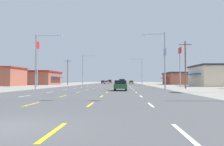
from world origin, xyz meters
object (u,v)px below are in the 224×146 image
Objects in this scene: suv_inner_right_near at (122,82)px; streetlight_right_row_1 at (141,69)px; streetlight_left_row_0 at (39,57)px; streetlight_left_row_1 at (84,67)px; sedan_far_right_mid at (131,82)px; sedan_inner_right_nearest at (121,85)px; hatchback_far_left_farther at (103,82)px; sedan_inner_right_far at (122,82)px; streetlight_right_row_0 at (163,57)px; sedan_inner_left_midfar at (107,82)px; pole_sign_right_row_1 at (180,58)px; suv_inner_left_farthest at (110,81)px; pole_sign_left_row_1 at (37,53)px; pole_sign_right_row_2 at (165,56)px.

streetlight_right_row_1 reaches higher than suv_inner_right_near.
streetlight_left_row_0 is 0.86× the size of streetlight_left_row_1.
sedan_inner_right_nearest is at bearing -93.21° from sedan_far_right_mid.
hatchback_far_left_farther reaches higher than sedan_inner_right_nearest.
suv_inner_right_near is 1.09× the size of sedan_inner_right_far.
streetlight_right_row_0 is 0.99× the size of streetlight_right_row_1.
hatchback_far_left_farther is at bearing 88.24° from streetlight_left_row_0.
sedan_inner_right_far is (-3.95, 21.54, 0.00)m from sedan_far_right_mid.
streetlight_right_row_0 is (6.46, -44.25, 4.12)m from suv_inner_right_near.
streetlight_right_row_1 is (2.53, -21.41, 4.50)m from sedan_far_right_mid.
suv_inner_right_near is at bearing -100.01° from sedan_far_right_mid.
sedan_inner_left_midfar is (-10.66, 1.55, 0.00)m from sedan_far_right_mid.
sedan_far_right_mid is 52.75m from pole_sign_right_row_1.
sedan_far_right_mid is at bearing -79.61° from sedan_inner_right_far.
sedan_far_right_mid is 34.50m from suv_inner_left_farthest.
suv_inner_left_farthest is 54.71m from streetlight_left_row_1.
sedan_inner_right_far is at bearing 100.39° from sedan_far_right_mid.
pole_sign_left_row_1 reaches higher than sedan_inner_right_far.
suv_inner_left_farthest is 0.58× the size of pole_sign_right_row_1.
pole_sign_right_row_2 reaches higher than sedan_inner_right_nearest.
streetlight_left_row_0 is at bearing -106.37° from suv_inner_right_near.
sedan_inner_left_midfar is 0.51× the size of streetlight_left_row_0.
sedan_inner_left_midfar is 26.86m from streetlight_right_row_1.
streetlight_left_row_1 reaches higher than sedan_far_right_mid.
streetlight_right_row_1 is at bearing -81.42° from sedan_inner_right_far.
suv_inner_right_near is 44.91m from streetlight_right_row_0.
pole_sign_left_row_1 is 1.16× the size of streetlight_right_row_0.
hatchback_far_left_farther is 47.81m from streetlight_right_row_1.
hatchback_far_left_farther is at bearing 113.64° from pole_sign_right_row_2.
streetlight_left_row_1 is at bearing 77.85° from pole_sign_left_row_1.
streetlight_right_row_0 reaches higher than pole_sign_right_row_1.
pole_sign_right_row_2 is 1.25× the size of streetlight_right_row_0.
hatchback_far_left_farther is 44.98m from streetlight_left_row_1.
suv_inner_left_farthest is (-7.03, 54.61, 0.00)m from suv_inner_right_near.
suv_inner_right_near is at bearing 98.30° from streetlight_right_row_0.
streetlight_left_row_0 is 0.99× the size of streetlight_right_row_0.
pole_sign_right_row_2 is at bearing 79.62° from streetlight_right_row_0.
sedan_inner_right_nearest is 0.50× the size of streetlight_right_row_1.
hatchback_far_left_farther is at bearing 102.81° from suv_inner_right_near.
pole_sign_right_row_1 is at bearing -73.14° from hatchback_far_left_farther.
suv_inner_right_near is at bearing -89.88° from sedan_inner_right_far.
suv_inner_left_farthest reaches higher than sedan_inner_left_midfar.
streetlight_left_row_0 is at bearing -125.86° from pole_sign_right_row_2.
suv_inner_right_near is 46.20m from hatchback_far_left_farther.
streetlight_right_row_1 is at bearing 101.33° from pole_sign_right_row_1.
suv_inner_right_near and suv_inner_left_farthest have the same top height.
sedan_inner_left_midfar is 0.40× the size of pole_sign_right_row_2.
pole_sign_right_row_1 is at bearing -49.99° from streetlight_left_row_1.
streetlight_right_row_1 is at bearing 4.05° from suv_inner_right_near.
streetlight_right_row_0 is (16.70, -89.30, 4.36)m from hatchback_far_left_farther.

